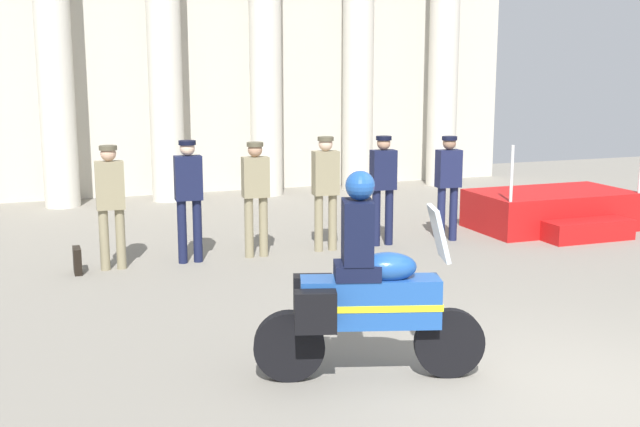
% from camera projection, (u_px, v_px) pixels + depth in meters
% --- Properties ---
extents(ground_plane, '(28.30, 28.30, 0.00)m').
position_uv_depth(ground_plane, '(572.00, 395.00, 6.90)').
color(ground_plane, gray).
extents(colonnade_backdrop, '(14.39, 1.53, 7.72)m').
position_uv_depth(colonnade_backdrop, '(209.00, 8.00, 16.78)').
color(colonnade_backdrop, beige).
rests_on(colonnade_backdrop, ground_plane).
extents(reviewing_stand, '(2.69, 2.01, 1.55)m').
position_uv_depth(reviewing_stand, '(554.00, 211.00, 13.70)').
color(reviewing_stand, '#B71414').
rests_on(reviewing_stand, ground_plane).
extents(officer_in_row_0, '(0.39, 0.24, 1.72)m').
position_uv_depth(officer_in_row_0, '(110.00, 197.00, 10.90)').
color(officer_in_row_0, '#847A5B').
rests_on(officer_in_row_0, ground_plane).
extents(officer_in_row_1, '(0.39, 0.24, 1.75)m').
position_uv_depth(officer_in_row_1, '(189.00, 191.00, 11.28)').
color(officer_in_row_1, '#141938').
rests_on(officer_in_row_1, ground_plane).
extents(officer_in_row_2, '(0.39, 0.24, 1.69)m').
position_uv_depth(officer_in_row_2, '(256.00, 190.00, 11.62)').
color(officer_in_row_2, '#847A5B').
rests_on(officer_in_row_2, ground_plane).
extents(officer_in_row_3, '(0.39, 0.24, 1.74)m').
position_uv_depth(officer_in_row_3, '(326.00, 184.00, 12.01)').
color(officer_in_row_3, '#847A5B').
rests_on(officer_in_row_3, ground_plane).
extents(officer_in_row_4, '(0.39, 0.24, 1.71)m').
position_uv_depth(officer_in_row_4, '(383.00, 181.00, 12.37)').
color(officer_in_row_4, '#141938').
rests_on(officer_in_row_4, ground_plane).
extents(officer_in_row_5, '(0.39, 0.24, 1.68)m').
position_uv_depth(officer_in_row_5, '(448.00, 180.00, 12.68)').
color(officer_in_row_5, '#191E42').
rests_on(officer_in_row_5, ground_plane).
extents(motorcycle_with_rider, '(2.03, 0.92, 1.90)m').
position_uv_depth(motorcycle_with_rider, '(362.00, 294.00, 7.11)').
color(motorcycle_with_rider, black).
rests_on(motorcycle_with_rider, ground_plane).
extents(briefcase_on_ground, '(0.10, 0.32, 0.36)m').
position_uv_depth(briefcase_on_ground, '(77.00, 261.00, 10.83)').
color(briefcase_on_ground, black).
rests_on(briefcase_on_ground, ground_plane).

